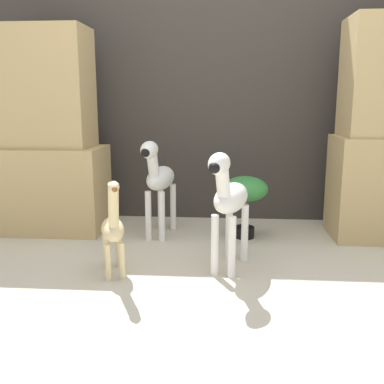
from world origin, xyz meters
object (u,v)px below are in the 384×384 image
giraffe_figurine (113,228)px  potted_palm_front (245,193)px  zebra_right (229,198)px  zebra_left (159,178)px

giraffe_figurine → potted_palm_front: size_ratio=1.29×
zebra_right → potted_palm_front: size_ratio=1.59×
zebra_left → potted_palm_front: (0.62, 0.02, -0.10)m
zebra_right → zebra_left: bearing=128.3°
zebra_right → zebra_left: (-0.50, 0.64, 0.00)m
giraffe_figurine → potted_palm_front: bearing=45.6°
zebra_right → giraffe_figurine: 0.68m
zebra_right → potted_palm_front: bearing=79.5°
giraffe_figurine → potted_palm_front: (0.77, 0.79, 0.05)m
zebra_right → potted_palm_front: 0.67m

